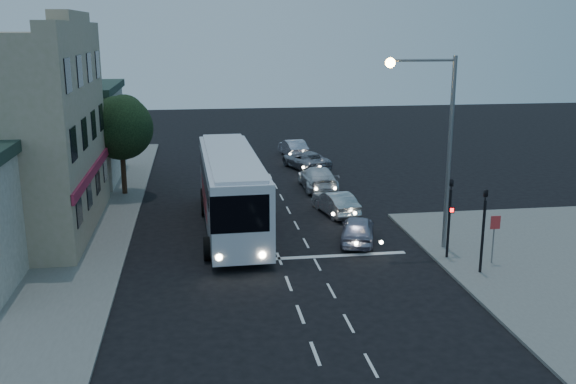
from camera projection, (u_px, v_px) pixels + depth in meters
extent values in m
plane|color=black|center=(285.00, 275.00, 27.60)|extent=(120.00, 120.00, 0.00)
cube|color=slate|center=(17.00, 231.00, 33.44)|extent=(12.00, 50.00, 0.12)
cube|color=silver|center=(315.00, 353.00, 20.88)|extent=(0.12, 1.60, 0.01)
cube|color=silver|center=(300.00, 314.00, 23.76)|extent=(0.12, 1.60, 0.01)
cube|color=silver|center=(289.00, 283.00, 26.64)|extent=(0.12, 1.60, 0.01)
cube|color=silver|center=(279.00, 259.00, 29.51)|extent=(0.12, 1.60, 0.01)
cube|color=silver|center=(271.00, 238.00, 32.39)|extent=(0.12, 1.60, 0.01)
cube|color=silver|center=(265.00, 221.00, 35.27)|extent=(0.12, 1.60, 0.01)
cube|color=silver|center=(259.00, 207.00, 38.15)|extent=(0.12, 1.60, 0.01)
cube|color=silver|center=(255.00, 194.00, 41.02)|extent=(0.12, 1.60, 0.01)
cube|color=silver|center=(251.00, 183.00, 43.90)|extent=(0.12, 1.60, 0.01)
cube|color=silver|center=(371.00, 365.00, 20.15)|extent=(0.10, 1.50, 0.01)
cube|color=silver|center=(349.00, 323.00, 23.02)|extent=(0.10, 1.50, 0.01)
cube|color=silver|center=(331.00, 291.00, 25.90)|extent=(0.10, 1.50, 0.01)
cube|color=silver|center=(317.00, 264.00, 28.78)|extent=(0.10, 1.50, 0.01)
cube|color=silver|center=(306.00, 243.00, 31.66)|extent=(0.10, 1.50, 0.01)
cube|color=silver|center=(296.00, 225.00, 34.53)|extent=(0.10, 1.50, 0.01)
cube|color=silver|center=(288.00, 210.00, 37.41)|extent=(0.10, 1.50, 0.01)
cube|color=silver|center=(282.00, 197.00, 40.29)|extent=(0.10, 1.50, 0.01)
cube|color=silver|center=(276.00, 186.00, 43.16)|extent=(0.10, 1.50, 0.01)
cube|color=silver|center=(270.00, 176.00, 46.04)|extent=(0.10, 1.50, 0.01)
cube|color=silver|center=(322.00, 256.00, 29.79)|extent=(8.00, 0.35, 0.01)
cube|color=white|center=(231.00, 189.00, 33.45)|extent=(3.04, 13.21, 3.51)
cube|color=white|center=(230.00, 155.00, 33.01)|extent=(2.59, 12.77, 0.20)
cube|color=black|center=(240.00, 214.00, 27.06)|extent=(2.52, 0.19, 1.64)
cube|color=black|center=(256.00, 173.00, 34.00)|extent=(0.29, 10.96, 0.99)
cube|color=black|center=(204.00, 175.00, 33.61)|extent=(0.29, 10.96, 0.99)
cube|color=#BC2933|center=(256.00, 192.00, 34.82)|extent=(0.17, 6.03, 1.53)
cube|color=#BC2933|center=(204.00, 194.00, 34.43)|extent=(0.17, 6.03, 1.53)
cylinder|color=black|center=(208.00, 248.00, 29.24)|extent=(0.41, 1.10, 1.10)
cylinder|color=black|center=(267.00, 246.00, 29.62)|extent=(0.41, 1.10, 1.10)
cylinder|color=black|center=(205.00, 206.00, 36.28)|extent=(0.41, 1.10, 1.10)
cylinder|color=black|center=(253.00, 204.00, 36.66)|extent=(0.41, 1.10, 1.10)
cylinder|color=black|center=(204.00, 198.00, 38.07)|extent=(0.41, 1.10, 1.10)
cylinder|color=black|center=(250.00, 196.00, 38.45)|extent=(0.41, 1.10, 1.10)
cylinder|color=#FFF2CC|center=(219.00, 257.00, 27.32)|extent=(0.29, 0.06, 0.29)
cylinder|color=#FFF2CC|center=(262.00, 255.00, 27.58)|extent=(0.29, 0.06, 0.29)
imported|color=#9F9DB3|center=(358.00, 229.00, 31.66)|extent=(2.60, 4.21, 1.34)
imported|color=silver|center=(336.00, 203.00, 36.45)|extent=(2.14, 4.23, 1.33)
imported|color=silver|center=(318.00, 178.00, 42.24)|extent=(2.08, 5.12, 1.49)
imported|color=gray|center=(306.00, 160.00, 48.38)|extent=(3.59, 5.26, 1.34)
imported|color=silver|center=(293.00, 148.00, 53.02)|extent=(1.99, 4.50, 1.44)
cylinder|color=black|center=(449.00, 224.00, 29.00)|extent=(0.12, 0.12, 3.20)
imported|color=black|center=(452.00, 180.00, 28.49)|extent=(0.15, 0.18, 0.90)
cube|color=black|center=(451.00, 210.00, 28.65)|extent=(0.25, 0.12, 0.30)
cube|color=#FF0C0C|center=(452.00, 210.00, 28.59)|extent=(0.16, 0.02, 0.18)
cylinder|color=black|center=(483.00, 237.00, 27.18)|extent=(0.12, 0.12, 3.20)
imported|color=black|center=(486.00, 190.00, 26.67)|extent=(0.18, 0.15, 0.90)
cylinder|color=slate|center=(493.00, 241.00, 28.43)|extent=(0.06, 0.06, 2.00)
cube|color=red|center=(495.00, 223.00, 28.14)|extent=(0.45, 0.03, 0.60)
cylinder|color=slate|center=(449.00, 155.00, 29.68)|extent=(0.20, 0.20, 9.00)
cylinder|color=slate|center=(423.00, 60.00, 28.41)|extent=(3.00, 0.12, 0.12)
sphere|color=#FFBF59|center=(390.00, 63.00, 28.23)|extent=(0.44, 0.44, 0.44)
cube|color=gray|center=(70.00, 27.00, 31.39)|extent=(1.00, 12.00, 0.50)
cube|color=gray|center=(70.00, 16.00, 31.26)|extent=(1.00, 6.00, 0.50)
cube|color=#A72241|center=(93.00, 171.00, 33.25)|extent=(0.15, 12.00, 0.50)
cube|color=black|center=(79.00, 209.00, 29.13)|extent=(0.06, 1.30, 1.50)
cube|color=black|center=(89.00, 193.00, 32.01)|extent=(0.06, 1.30, 1.50)
cube|color=black|center=(98.00, 179.00, 34.88)|extent=(0.06, 1.30, 1.50)
cube|color=black|center=(105.00, 168.00, 37.76)|extent=(0.06, 1.30, 1.50)
cube|color=black|center=(74.00, 144.00, 28.39)|extent=(0.06, 1.30, 1.50)
cube|color=black|center=(85.00, 133.00, 31.27)|extent=(0.06, 1.30, 1.50)
cube|color=black|center=(94.00, 125.00, 34.14)|extent=(0.06, 1.30, 1.50)
cube|color=black|center=(101.00, 117.00, 37.02)|extent=(0.06, 1.30, 1.50)
cube|color=black|center=(68.00, 75.00, 27.65)|extent=(0.06, 1.30, 1.50)
cube|color=black|center=(80.00, 71.00, 30.53)|extent=(0.06, 1.30, 1.50)
cube|color=black|center=(89.00, 67.00, 33.40)|extent=(0.06, 1.30, 1.50)
cube|color=black|center=(97.00, 64.00, 36.28)|extent=(0.06, 1.30, 1.50)
cube|color=#9B988A|center=(51.00, 136.00, 44.13)|extent=(9.00, 9.00, 6.00)
cube|color=#22382F|center=(46.00, 88.00, 43.32)|extent=(9.40, 9.40, 0.50)
cylinder|color=black|center=(124.00, 172.00, 40.46)|extent=(0.32, 0.32, 2.80)
sphere|color=black|center=(121.00, 128.00, 39.77)|extent=(4.00, 4.00, 4.00)
sphere|color=#294A23|center=(124.00, 115.00, 40.20)|extent=(2.60, 2.60, 2.60)
sphere|color=black|center=(114.00, 123.00, 39.06)|extent=(2.40, 2.40, 2.40)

